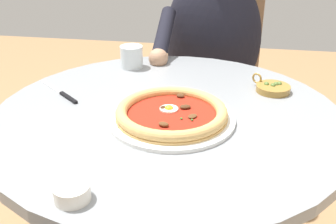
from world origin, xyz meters
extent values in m
cylinder|color=gray|center=(0.00, 0.00, 0.70)|extent=(0.95, 0.95, 0.03)
cylinder|color=gray|center=(0.00, 0.00, 0.35)|extent=(0.11, 0.11, 0.66)
cylinder|color=white|center=(-0.05, -0.02, 0.72)|extent=(0.33, 0.33, 0.01)
cylinder|color=tan|center=(-0.05, -0.02, 0.73)|extent=(0.29, 0.29, 0.01)
torus|color=tan|center=(-0.05, -0.02, 0.74)|extent=(0.29, 0.29, 0.03)
cylinder|color=#A82314|center=(-0.05, -0.02, 0.73)|extent=(0.27, 0.27, 0.00)
cylinder|color=white|center=(-0.03, -0.01, 0.74)|extent=(0.05, 0.05, 0.00)
ellipsoid|color=yellow|center=(-0.03, -0.01, 0.74)|extent=(0.02, 0.02, 0.02)
ellipsoid|color=#4C2D19|center=(0.05, -0.03, 0.74)|extent=(0.02, 0.03, 0.01)
ellipsoid|color=brown|center=(-0.12, -0.01, 0.74)|extent=(0.03, 0.03, 0.01)
ellipsoid|color=#3D2314|center=(-0.03, 0.01, 0.74)|extent=(0.02, 0.02, 0.01)
ellipsoid|color=#4C2D19|center=(-0.02, -0.05, 0.74)|extent=(0.03, 0.04, 0.01)
ellipsoid|color=brown|center=(-0.06, -0.07, 0.74)|extent=(0.03, 0.03, 0.01)
ellipsoid|color=#2D6B28|center=(-0.08, -0.05, 0.74)|extent=(0.01, 0.01, 0.00)
ellipsoid|color=#2D6B28|center=(-0.08, -0.08, 0.74)|extent=(0.01, 0.01, 0.00)
ellipsoid|color=#2D6B28|center=(-0.05, -0.01, 0.74)|extent=(0.01, 0.01, 0.00)
cylinder|color=silver|center=(0.32, 0.18, 0.75)|extent=(0.08, 0.08, 0.08)
cylinder|color=silver|center=(0.32, 0.18, 0.72)|extent=(0.07, 0.07, 0.02)
cube|color=silver|center=(0.10, 0.38, 0.71)|extent=(0.09, 0.11, 0.00)
cube|color=black|center=(0.03, 0.30, 0.72)|extent=(0.07, 0.08, 0.01)
cylinder|color=white|center=(-0.40, 0.11, 0.73)|extent=(0.07, 0.07, 0.03)
cylinder|color=olive|center=(-0.40, 0.11, 0.74)|extent=(0.06, 0.06, 0.01)
cylinder|color=olive|center=(0.19, -0.29, 0.72)|extent=(0.10, 0.10, 0.02)
torus|color=olive|center=(0.22, -0.24, 0.74)|extent=(0.02, 0.03, 0.03)
ellipsoid|color=#516B2D|center=(0.20, -0.31, 0.73)|extent=(0.02, 0.02, 0.02)
ellipsoid|color=#516B2D|center=(0.20, -0.30, 0.73)|extent=(0.02, 0.02, 0.02)
ellipsoid|color=#516B2D|center=(0.19, -0.29, 0.73)|extent=(0.02, 0.02, 0.02)
ellipsoid|color=#516B2D|center=(0.19, -0.27, 0.73)|extent=(0.02, 0.02, 0.02)
cube|color=#282833|center=(0.67, -0.07, 0.23)|extent=(0.32, 0.37, 0.45)
ellipsoid|color=black|center=(0.67, -0.07, 0.73)|extent=(0.26, 0.42, 0.56)
cylinder|color=black|center=(0.48, 0.10, 0.79)|extent=(0.25, 0.06, 0.18)
sphere|color=tan|center=(0.38, 0.10, 0.73)|extent=(0.07, 0.07, 0.07)
cube|color=#957050|center=(0.72, -0.08, 0.46)|extent=(0.46, 0.46, 0.02)
cube|color=#957050|center=(0.92, -0.10, 0.68)|extent=(0.07, 0.38, 0.41)
cylinder|color=#8E6B4C|center=(0.55, 0.13, 0.23)|extent=(0.02, 0.02, 0.45)
cylinder|color=#8E6B4C|center=(0.51, -0.25, 0.23)|extent=(0.02, 0.02, 0.45)
cylinder|color=#8E6B4C|center=(0.93, 0.09, 0.23)|extent=(0.02, 0.02, 0.45)
cylinder|color=#8E6B4C|center=(0.89, -0.29, 0.23)|extent=(0.02, 0.02, 0.45)
camera|label=1|loc=(-0.94, -0.16, 1.18)|focal=41.93mm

